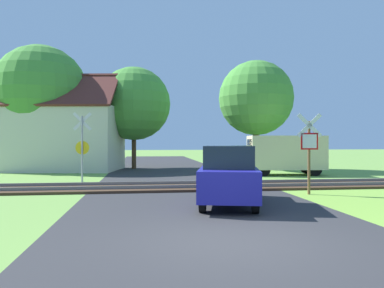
% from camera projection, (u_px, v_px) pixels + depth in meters
% --- Properties ---
extents(ground_plane, '(160.00, 160.00, 0.00)m').
position_uv_depth(ground_plane, '(230.00, 242.00, 7.09)').
color(ground_plane, '#6B9942').
extents(road_asphalt, '(7.34, 80.00, 0.01)m').
position_uv_depth(road_asphalt, '(211.00, 220.00, 9.07)').
color(road_asphalt, '#2D2D30').
rests_on(road_asphalt, ground).
extents(rail_track, '(60.00, 2.60, 0.22)m').
position_uv_depth(rail_track, '(183.00, 187.00, 15.25)').
color(rail_track, '#422D1E').
rests_on(rail_track, ground).
extents(stop_sign_near, '(0.86, 0.23, 2.93)m').
position_uv_depth(stop_sign_near, '(309.00, 147.00, 13.41)').
color(stop_sign_near, brown).
rests_on(stop_sign_near, ground).
extents(crossing_sign_far, '(0.88, 0.13, 3.30)m').
position_uv_depth(crossing_sign_far, '(82.00, 143.00, 17.61)').
color(crossing_sign_far, '#9E9EA5').
rests_on(crossing_sign_far, ground).
extents(house, '(8.27, 6.44, 6.44)m').
position_uv_depth(house, '(64.00, 136.00, 24.94)').
color(house, beige).
rests_on(house, ground).
extents(tree_left, '(6.11, 6.11, 8.34)m').
position_uv_depth(tree_left, '(41.00, 91.00, 25.00)').
color(tree_left, '#513823').
rests_on(tree_left, ground).
extents(tree_right, '(5.05, 5.05, 7.39)m').
position_uv_depth(tree_right, '(256.00, 98.00, 25.33)').
color(tree_right, '#513823').
rests_on(tree_right, ground).
extents(tree_center, '(5.15, 5.15, 7.16)m').
position_uv_depth(tree_center, '(134.00, 104.00, 26.34)').
color(tree_center, '#513823').
rests_on(tree_center, ground).
extents(mail_truck, '(5.07, 2.37, 2.24)m').
position_uv_depth(mail_truck, '(283.00, 153.00, 21.38)').
color(mail_truck, beige).
rests_on(mail_truck, ground).
extents(parked_car, '(2.49, 4.27, 1.78)m').
position_uv_depth(parked_car, '(229.00, 175.00, 11.26)').
color(parked_car, navy).
rests_on(parked_car, ground).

